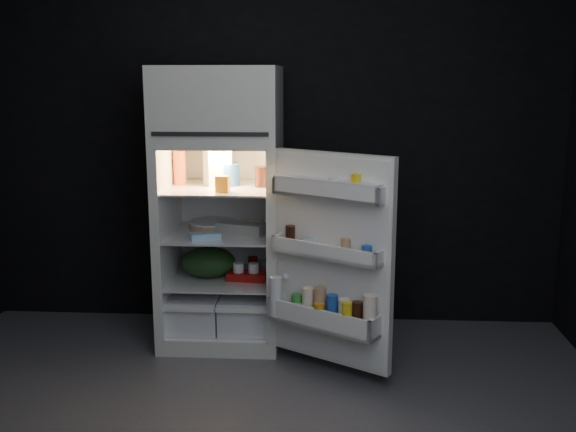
# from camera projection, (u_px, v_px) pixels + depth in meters

# --- Properties ---
(wall_back) EXTENTS (4.00, 0.00, 2.70)m
(wall_back) POSITION_uv_depth(u_px,v_px,m) (271.00, 130.00, 4.62)
(wall_back) COLOR black
(wall_back) RESTS_ON ground
(wall_front) EXTENTS (4.00, 0.00, 2.70)m
(wall_front) POSITION_uv_depth(u_px,v_px,m) (121.00, 278.00, 1.30)
(wall_front) COLOR black
(wall_front) RESTS_ON ground
(refrigerator) EXTENTS (0.76, 0.71, 1.78)m
(refrigerator) POSITION_uv_depth(u_px,v_px,m) (221.00, 196.00, 4.34)
(refrigerator) COLOR white
(refrigerator) RESTS_ON ground
(fridge_door) EXTENTS (0.71, 0.54, 1.22)m
(fridge_door) POSITION_uv_depth(u_px,v_px,m) (330.00, 264.00, 3.80)
(fridge_door) COLOR white
(fridge_door) RESTS_ON ground
(milk_jug) EXTENTS (0.20, 0.20, 0.24)m
(milk_jug) POSITION_uv_depth(u_px,v_px,m) (217.00, 166.00, 4.34)
(milk_jug) COLOR white
(milk_jug) RESTS_ON refrigerator
(mayo_jar) EXTENTS (0.16, 0.16, 0.14)m
(mayo_jar) POSITION_uv_depth(u_px,v_px,m) (230.00, 175.00, 4.33)
(mayo_jar) COLOR #1E4CA6
(mayo_jar) RESTS_ON refrigerator
(jam_jar) EXTENTS (0.11, 0.11, 0.13)m
(jam_jar) POSITION_uv_depth(u_px,v_px,m) (262.00, 177.00, 4.27)
(jam_jar) COLOR black
(jam_jar) RESTS_ON refrigerator
(amber_bottle) EXTENTS (0.08, 0.08, 0.22)m
(amber_bottle) POSITION_uv_depth(u_px,v_px,m) (180.00, 168.00, 4.36)
(amber_bottle) COLOR #C85120
(amber_bottle) RESTS_ON refrigerator
(small_carton) EXTENTS (0.09, 0.07, 0.10)m
(small_carton) POSITION_uv_depth(u_px,v_px,m) (223.00, 184.00, 4.09)
(small_carton) COLOR #C67F17
(small_carton) RESTS_ON refrigerator
(egg_carton) EXTENTS (0.33, 0.21, 0.07)m
(egg_carton) POSITION_uv_depth(u_px,v_px,m) (241.00, 228.00, 4.31)
(egg_carton) COLOR gray
(egg_carton) RESTS_ON refrigerator
(pie) EXTENTS (0.38, 0.38, 0.04)m
(pie) POSITION_uv_depth(u_px,v_px,m) (213.00, 225.00, 4.47)
(pie) COLOR tan
(pie) RESTS_ON refrigerator
(flat_package) EXTENTS (0.20, 0.15, 0.04)m
(flat_package) POSITION_uv_depth(u_px,v_px,m) (206.00, 236.00, 4.17)
(flat_package) COLOR #99CCED
(flat_package) RESTS_ON refrigerator
(wrapped_pkg) EXTENTS (0.15, 0.14, 0.05)m
(wrapped_pkg) POSITION_uv_depth(u_px,v_px,m) (251.00, 224.00, 4.47)
(wrapped_pkg) COLOR #F4E2C7
(wrapped_pkg) RESTS_ON refrigerator
(produce_bag) EXTENTS (0.45, 0.42, 0.20)m
(produce_bag) POSITION_uv_depth(u_px,v_px,m) (208.00, 262.00, 4.41)
(produce_bag) COLOR #193815
(produce_bag) RESTS_ON refrigerator
(yogurt_tray) EXTENTS (0.27, 0.16, 0.05)m
(yogurt_tray) POSITION_uv_depth(u_px,v_px,m) (248.00, 276.00, 4.35)
(yogurt_tray) COLOR #99100D
(yogurt_tray) RESTS_ON refrigerator
(small_can_red) EXTENTS (0.08, 0.08, 0.09)m
(small_can_red) POSITION_uv_depth(u_px,v_px,m) (253.00, 264.00, 4.56)
(small_can_red) COLOR #99100D
(small_can_red) RESTS_ON refrigerator
(small_can_silver) EXTENTS (0.07, 0.07, 0.09)m
(small_can_silver) POSITION_uv_depth(u_px,v_px,m) (263.00, 267.00, 4.48)
(small_can_silver) COLOR silver
(small_can_silver) RESTS_ON refrigerator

